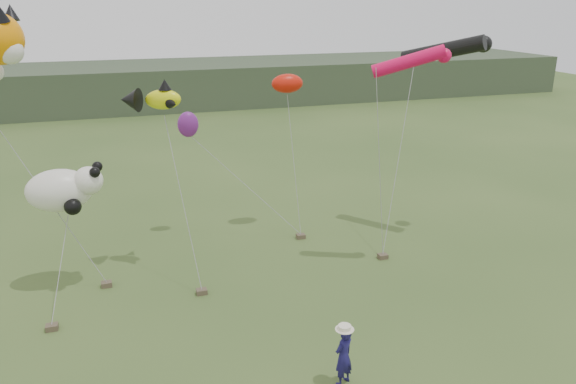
# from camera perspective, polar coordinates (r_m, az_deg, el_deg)

# --- Properties ---
(ground) EXTENTS (120.00, 120.00, 0.00)m
(ground) POSITION_cam_1_polar(r_m,az_deg,el_deg) (17.73, -0.28, -16.15)
(ground) COLOR #385123
(ground) RESTS_ON ground
(headland) EXTENTS (90.00, 13.00, 4.00)m
(headland) POSITION_cam_1_polar(r_m,az_deg,el_deg) (59.11, -16.75, 10.16)
(headland) COLOR #2D3D28
(headland) RESTS_ON ground
(festival_attendant) EXTENTS (0.77, 0.68, 1.78)m
(festival_attendant) POSITION_cam_1_polar(r_m,az_deg,el_deg) (16.18, 5.67, -16.27)
(festival_attendant) COLOR #19154F
(festival_attendant) RESTS_ON ground
(sandbag_anchors) EXTENTS (13.09, 4.82, 0.20)m
(sandbag_anchors) POSITION_cam_1_polar(r_m,az_deg,el_deg) (22.05, -6.92, -8.43)
(sandbag_anchors) COLOR brown
(sandbag_anchors) RESTS_ON ground
(fish_kite) EXTENTS (2.45, 1.61, 1.18)m
(fish_kite) POSITION_cam_1_polar(r_m,az_deg,el_deg) (21.53, -13.76, 9.17)
(fish_kite) COLOR #DCE30F
(fish_kite) RESTS_ON ground
(tube_kites) EXTENTS (6.42, 5.07, 1.47)m
(tube_kites) POSITION_cam_1_polar(r_m,az_deg,el_deg) (24.29, 15.25, 13.51)
(tube_kites) COLOR black
(tube_kites) RESTS_ON ground
(panda_kite) EXTENTS (2.71, 1.75, 1.68)m
(panda_kite) POSITION_cam_1_polar(r_m,az_deg,el_deg) (21.53, -21.79, 0.25)
(panda_kite) COLOR white
(panda_kite) RESTS_ON ground
(misc_kites) EXTENTS (5.54, 1.23, 2.63)m
(misc_kites) POSITION_cam_1_polar(r_m,az_deg,el_deg) (24.93, -4.00, 9.38)
(misc_kites) COLOR red
(misc_kites) RESTS_ON ground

